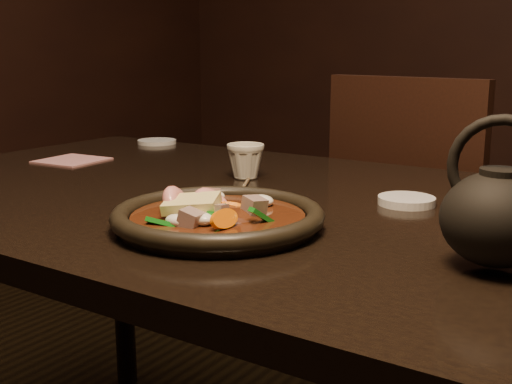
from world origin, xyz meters
The scene contains 10 objects.
table centered at (0.00, 0.00, 0.67)m, with size 1.60×0.90×0.75m.
chair centered at (0.08, 0.69, 0.51)m, with size 0.52×0.52×0.94m.
plate centered at (0.07, -0.20, 0.77)m, with size 0.31×0.31×0.03m.
stirfry centered at (0.06, -0.20, 0.77)m, with size 0.17×0.20×0.07m.
soy_dish centered at (0.25, 0.09, 0.76)m, with size 0.10×0.10×0.01m, color silver.
saucer_left centered at (-0.59, 0.40, 0.76)m, with size 0.11×0.11×0.01m, color silver.
tea_cup centered at (-0.11, 0.13, 0.79)m, with size 0.08×0.07×0.08m, color beige.
chopsticks centered at (-0.07, 0.07, 0.75)m, with size 0.11×0.20×0.01m.
napkin centered at (-0.56, 0.07, 0.75)m, with size 0.13×0.13×0.00m, color #AD6C6B.
teapot centered at (0.45, -0.16, 0.82)m, with size 0.16×0.13×0.18m.
Camera 1 is at (0.62, -0.92, 1.00)m, focal length 45.00 mm.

